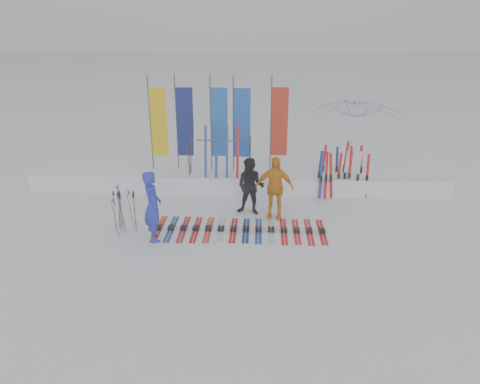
{
  "coord_description": "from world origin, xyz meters",
  "views": [
    {
      "loc": [
        0.76,
        -10.54,
        5.72
      ],
      "look_at": [
        0.2,
        1.6,
        1.0
      ],
      "focal_mm": 35.0,
      "sensor_mm": 36.0,
      "label": 1
    }
  ],
  "objects_px": {
    "person_blue": "(153,206)",
    "person_black": "(251,187)",
    "ski_rack": "(220,152)",
    "tent_canopy": "(354,139)",
    "ski_row": "(239,229)",
    "person_yellow": "(275,188)"
  },
  "relations": [
    {
      "from": "person_yellow",
      "to": "person_blue",
      "type": "bearing_deg",
      "value": -147.72
    },
    {
      "from": "person_blue",
      "to": "ski_rack",
      "type": "xyz_separation_m",
      "value": [
        1.45,
        3.62,
        0.42
      ]
    },
    {
      "from": "tent_canopy",
      "to": "ski_row",
      "type": "height_order",
      "value": "tent_canopy"
    },
    {
      "from": "person_blue",
      "to": "person_yellow",
      "type": "distance_m",
      "value": 3.59
    },
    {
      "from": "person_blue",
      "to": "person_black",
      "type": "distance_m",
      "value": 3.11
    },
    {
      "from": "person_yellow",
      "to": "ski_row",
      "type": "distance_m",
      "value": 1.64
    },
    {
      "from": "person_blue",
      "to": "person_black",
      "type": "xyz_separation_m",
      "value": [
        2.52,
        1.83,
        -0.09
      ]
    },
    {
      "from": "person_yellow",
      "to": "ski_row",
      "type": "relative_size",
      "value": 0.4
    },
    {
      "from": "person_blue",
      "to": "ski_row",
      "type": "relative_size",
      "value": 0.41
    },
    {
      "from": "tent_canopy",
      "to": "ski_rack",
      "type": "xyz_separation_m",
      "value": [
        -4.63,
        -1.54,
        -0.08
      ]
    },
    {
      "from": "person_blue",
      "to": "tent_canopy",
      "type": "bearing_deg",
      "value": -71.07
    },
    {
      "from": "tent_canopy",
      "to": "ski_rack",
      "type": "distance_m",
      "value": 4.88
    },
    {
      "from": "person_yellow",
      "to": "ski_rack",
      "type": "height_order",
      "value": "person_yellow"
    },
    {
      "from": "person_yellow",
      "to": "ski_row",
      "type": "xyz_separation_m",
      "value": [
        -0.98,
        -0.96,
        -0.9
      ]
    },
    {
      "from": "tent_canopy",
      "to": "person_black",
      "type": "bearing_deg",
      "value": -136.92
    },
    {
      "from": "person_yellow",
      "to": "tent_canopy",
      "type": "distance_m",
      "value": 4.62
    },
    {
      "from": "person_blue",
      "to": "person_black",
      "type": "relative_size",
      "value": 1.11
    },
    {
      "from": "person_black",
      "to": "person_blue",
      "type": "bearing_deg",
      "value": -132.06
    },
    {
      "from": "person_blue",
      "to": "ski_row",
      "type": "bearing_deg",
      "value": -95.72
    },
    {
      "from": "person_black",
      "to": "tent_canopy",
      "type": "xyz_separation_m",
      "value": [
        3.57,
        3.34,
        0.6
      ]
    },
    {
      "from": "ski_rack",
      "to": "ski_row",
      "type": "bearing_deg",
      "value": -75.34
    },
    {
      "from": "ski_row",
      "to": "ski_rack",
      "type": "distance_m",
      "value": 3.38
    }
  ]
}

